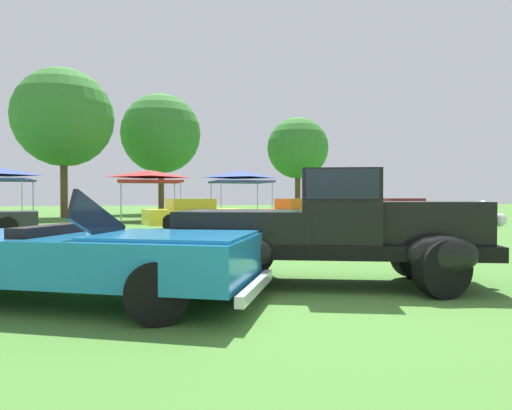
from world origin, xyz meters
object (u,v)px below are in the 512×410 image
spectator_by_row (348,213)px  canopy_tent_center_field (150,176)px  neighbor_convertible (89,256)px  canopy_tent_right_field (240,176)px  feature_pickup_truck (332,227)px  show_car_yellow (194,214)px  show_car_burgundy (404,212)px  show_car_orange (305,214)px

spectator_by_row → canopy_tent_center_field: size_ratio=0.52×
neighbor_convertible → canopy_tent_right_field: 19.17m
feature_pickup_truck → show_car_yellow: (-0.28, 12.07, -0.27)m
feature_pickup_truck → show_car_burgundy: (9.60, 12.24, -0.27)m
neighbor_convertible → show_car_orange: bearing=55.8°
show_car_burgundy → canopy_tent_right_field: size_ratio=1.36×
show_car_orange → spectator_by_row: bearing=-104.7°
feature_pickup_truck → canopy_tent_right_field: 18.14m
canopy_tent_center_field → canopy_tent_right_field: (4.80, -0.81, -0.00)m
feature_pickup_truck → show_car_orange: 11.48m
show_car_yellow → show_car_orange: 4.50m
show_car_yellow → canopy_tent_center_field: size_ratio=1.26×
show_car_burgundy → canopy_tent_right_field: bearing=139.3°
show_car_burgundy → neighbor_convertible: bearing=-136.4°
show_car_burgundy → spectator_by_row: spectator_by_row is taller
show_car_yellow → show_car_orange: same height
neighbor_convertible → show_car_orange: 13.16m
spectator_by_row → show_car_yellow: bearing=105.7°
neighbor_convertible → show_car_burgundy: size_ratio=1.14×
show_car_orange → canopy_tent_center_field: size_ratio=1.30×
show_car_yellow → canopy_tent_center_field: canopy_tent_center_field is taller
show_car_burgundy → canopy_tent_center_field: canopy_tent_center_field is taller
show_car_orange → show_car_burgundy: 5.77m
spectator_by_row → show_car_burgundy: bearing=49.4°
feature_pickup_truck → show_car_yellow: 12.07m
neighbor_convertible → feature_pickup_truck: bearing=2.2°
show_car_yellow → canopy_tent_center_field: (-1.39, 6.54, 1.83)m
show_car_yellow → canopy_tent_right_field: bearing=59.2°
show_car_yellow → canopy_tent_right_field: size_ratio=1.35×
canopy_tent_center_field → neighbor_convertible: bearing=-95.2°
feature_pickup_truck → neighbor_convertible: 3.39m
show_car_orange → feature_pickup_truck: bearing=-110.5°
show_car_burgundy → spectator_by_row: (-7.47, -8.72, 0.31)m
neighbor_convertible → spectator_by_row: (5.50, 3.65, 0.33)m
neighbor_convertible → canopy_tent_center_field: canopy_tent_center_field is taller
show_car_yellow → show_car_orange: (4.31, -1.32, 0.00)m
show_car_burgundy → canopy_tent_right_field: (-6.47, 5.56, 1.82)m
show_car_orange → canopy_tent_center_field: canopy_tent_center_field is taller
feature_pickup_truck → canopy_tent_center_field: (-1.67, 18.61, 1.56)m
canopy_tent_center_field → show_car_orange: bearing=-54.1°
feature_pickup_truck → spectator_by_row: (2.12, 3.52, 0.05)m
canopy_tent_right_field → show_car_yellow: bearing=-120.8°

